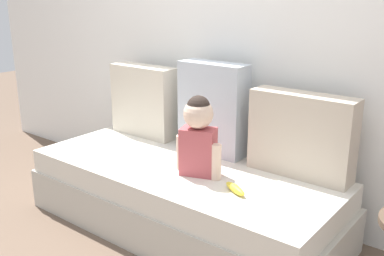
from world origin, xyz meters
TOP-DOWN VIEW (x-y plane):
  - ground_plane at (0.00, 0.00)m, footprint 12.00×12.00m
  - back_wall at (0.00, 0.54)m, footprint 5.14×0.10m
  - couch at (0.00, 0.00)m, footprint 1.94×0.82m
  - throw_pillow_left at (-0.60, 0.31)m, footprint 0.51×0.16m
  - throw_pillow_center at (0.00, 0.31)m, footprint 0.45×0.16m
  - throw_pillow_right at (0.60, 0.31)m, footprint 0.59×0.16m
  - toddler at (0.15, -0.04)m, footprint 0.30×0.18m
  - banana at (0.45, -0.11)m, footprint 0.17×0.11m

SIDE VIEW (x-z plane):
  - ground_plane at x=0.00m, z-range 0.00..0.00m
  - couch at x=0.00m, z-range 0.00..0.40m
  - banana at x=0.45m, z-range 0.40..0.44m
  - throw_pillow_right at x=0.60m, z-range 0.40..0.87m
  - toddler at x=0.15m, z-range 0.42..0.87m
  - throw_pillow_left at x=-0.60m, z-range 0.40..0.90m
  - throw_pillow_center at x=0.00m, z-range 0.40..0.98m
  - back_wall at x=0.00m, z-range 0.00..2.26m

